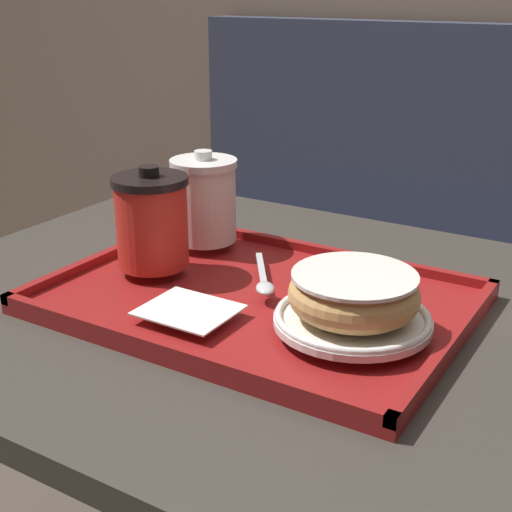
{
  "coord_description": "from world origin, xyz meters",
  "views": [
    {
      "loc": [
        0.37,
        -0.69,
        1.08
      ],
      "look_at": [
        -0.03,
        -0.02,
        0.79
      ],
      "focal_mm": 50.0,
      "sensor_mm": 36.0,
      "label": 1
    }
  ],
  "objects_px": {
    "coffee_cup_front": "(152,221)",
    "spoon": "(264,283)",
    "donut_chocolate_glazed": "(354,293)",
    "coffee_cup_rear": "(204,200)"
  },
  "relations": [
    {
      "from": "coffee_cup_front",
      "to": "donut_chocolate_glazed",
      "type": "bearing_deg",
      "value": -5.09
    },
    {
      "from": "spoon",
      "to": "coffee_cup_rear",
      "type": "bearing_deg",
      "value": -157.27
    },
    {
      "from": "coffee_cup_front",
      "to": "spoon",
      "type": "relative_size",
      "value": 1.05
    },
    {
      "from": "donut_chocolate_glazed",
      "to": "spoon",
      "type": "relative_size",
      "value": 1.12
    },
    {
      "from": "donut_chocolate_glazed",
      "to": "coffee_cup_front",
      "type": "bearing_deg",
      "value": 174.91
    },
    {
      "from": "donut_chocolate_glazed",
      "to": "spoon",
      "type": "bearing_deg",
      "value": 163.61
    },
    {
      "from": "coffee_cup_front",
      "to": "spoon",
      "type": "bearing_deg",
      "value": 4.76
    },
    {
      "from": "coffee_cup_rear",
      "to": "donut_chocolate_glazed",
      "type": "bearing_deg",
      "value": -25.66
    },
    {
      "from": "coffee_cup_front",
      "to": "donut_chocolate_glazed",
      "type": "xyz_separation_m",
      "value": [
        0.29,
        -0.03,
        -0.02
      ]
    },
    {
      "from": "coffee_cup_rear",
      "to": "donut_chocolate_glazed",
      "type": "relative_size",
      "value": 0.92
    }
  ]
}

